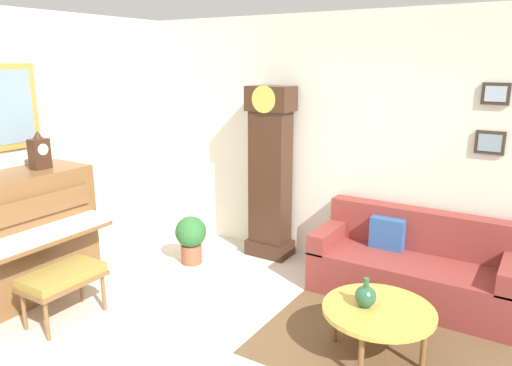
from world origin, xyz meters
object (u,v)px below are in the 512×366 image
at_px(couch, 412,267).
at_px(mantel_clock, 39,152).
at_px(piano, 18,237).
at_px(piano_bench, 63,278).
at_px(green_jug, 366,296).
at_px(coffee_table, 379,312).
at_px(potted_plant, 191,237).
at_px(grandfather_clock, 270,177).

relative_size(couch, mantel_clock, 5.00).
xyz_separation_m(piano, piano_bench, (0.72, -0.07, -0.23)).
relative_size(mantel_clock, green_jug, 1.58).
bearing_deg(mantel_clock, piano_bench, -28.25).
bearing_deg(couch, piano_bench, -140.11).
distance_m(piano, coffee_table, 3.42).
bearing_deg(coffee_table, piano, -164.73).
relative_size(piano, green_jug, 6.00).
bearing_deg(piano, couch, 32.24).
bearing_deg(mantel_clock, coffee_table, 9.95).
relative_size(piano, piano_bench, 2.06).
relative_size(mantel_clock, potted_plant, 0.68).
distance_m(piano_bench, grandfather_clock, 2.50).
relative_size(piano_bench, green_jug, 2.92).
bearing_deg(mantel_clock, green_jug, 9.77).
height_order(grandfather_clock, couch, grandfather_clock).
xyz_separation_m(piano_bench, mantel_clock, (-0.72, 0.39, 1.02)).
xyz_separation_m(coffee_table, green_jug, (-0.10, -0.03, 0.12)).
xyz_separation_m(piano_bench, green_jug, (2.47, 0.94, 0.09)).
bearing_deg(grandfather_clock, coffee_table, -37.00).
height_order(piano_bench, couch, couch).
distance_m(coffee_table, potted_plant, 2.50).
xyz_separation_m(couch, potted_plant, (-2.39, -0.52, 0.01)).
distance_m(piano, couch, 3.87).
bearing_deg(potted_plant, couch, 12.27).
relative_size(grandfather_clock, green_jug, 8.46).
height_order(piano, piano_bench, piano).
bearing_deg(piano_bench, green_jug, 20.75).
bearing_deg(piano, potted_plant, 60.42).
xyz_separation_m(couch, green_jug, (-0.07, -1.19, 0.19)).
xyz_separation_m(piano, potted_plant, (0.87, 1.54, -0.31)).
distance_m(piano, piano_bench, 0.76).
height_order(piano, grandfather_clock, grandfather_clock).
distance_m(couch, mantel_clock, 3.85).
height_order(mantel_clock, potted_plant, mantel_clock).
relative_size(coffee_table, potted_plant, 1.57).
bearing_deg(coffee_table, potted_plant, 165.25).
xyz_separation_m(piano_bench, couch, (2.54, 2.12, -0.09)).
height_order(couch, potted_plant, couch).
xyz_separation_m(piano, mantel_clock, (0.00, 0.32, 0.79)).
bearing_deg(potted_plant, piano, -119.58).
relative_size(grandfather_clock, coffee_table, 2.31).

